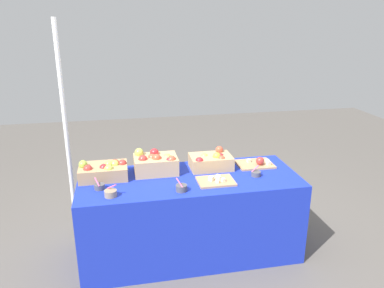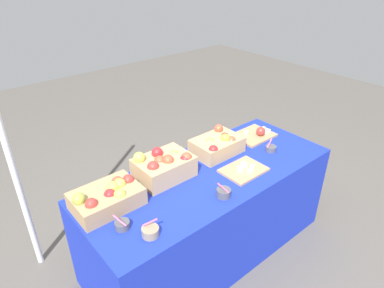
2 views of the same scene
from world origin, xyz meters
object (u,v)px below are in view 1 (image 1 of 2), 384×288
(apple_crate_middle, at_px, (156,163))
(cutting_board_front, at_px, (216,181))
(tent_pole, at_px, (66,129))
(sample_bowl_near, at_px, (256,174))
(apple_crate_right, at_px, (211,161))
(sample_bowl_far, at_px, (111,193))
(apple_crate_left, at_px, (104,171))
(cutting_board_back, at_px, (256,163))
(sample_bowl_mid, at_px, (181,188))
(sample_bowl_extra, at_px, (99,187))

(apple_crate_middle, relative_size, cutting_board_front, 1.23)
(cutting_board_front, distance_m, tent_pole, 1.58)
(sample_bowl_near, distance_m, tent_pole, 1.87)
(apple_crate_middle, bearing_deg, sample_bowl_near, -16.55)
(cutting_board_front, relative_size, sample_bowl_near, 3.31)
(apple_crate_right, xyz_separation_m, sample_bowl_far, (-0.90, -0.41, -0.04))
(apple_crate_left, xyz_separation_m, cutting_board_front, (0.92, -0.28, -0.06))
(apple_crate_right, bearing_deg, cutting_board_back, -1.90)
(cutting_board_back, relative_size, sample_bowl_near, 3.58)
(apple_crate_right, distance_m, sample_bowl_far, 0.99)
(apple_crate_right, relative_size, sample_bowl_far, 3.68)
(cutting_board_front, relative_size, cutting_board_back, 0.93)
(apple_crate_right, distance_m, sample_bowl_mid, 0.55)
(cutting_board_back, bearing_deg, sample_bowl_near, -110.94)
(apple_crate_right, relative_size, tent_pole, 0.18)
(sample_bowl_near, bearing_deg, sample_bowl_extra, -179.63)
(cutting_board_front, distance_m, sample_bowl_near, 0.38)
(sample_bowl_near, height_order, sample_bowl_mid, sample_bowl_mid)
(tent_pole, bearing_deg, cutting_board_front, -34.60)
(apple_crate_right, relative_size, cutting_board_front, 1.22)
(apple_crate_middle, distance_m, sample_bowl_near, 0.88)
(apple_crate_middle, relative_size, sample_bowl_near, 4.09)
(sample_bowl_far, bearing_deg, apple_crate_right, 24.46)
(apple_crate_right, bearing_deg, sample_bowl_mid, -129.58)
(apple_crate_right, xyz_separation_m, cutting_board_back, (0.43, -0.01, -0.05))
(sample_bowl_extra, bearing_deg, cutting_board_back, 9.84)
(cutting_board_front, distance_m, sample_bowl_mid, 0.33)
(cutting_board_back, relative_size, sample_bowl_mid, 3.01)
(cutting_board_front, relative_size, sample_bowl_mid, 2.79)
(cutting_board_back, bearing_deg, sample_bowl_extra, -170.16)
(cutting_board_back, height_order, sample_bowl_near, same)
(sample_bowl_mid, distance_m, sample_bowl_far, 0.55)
(apple_crate_right, bearing_deg, apple_crate_middle, -179.88)
(apple_crate_middle, xyz_separation_m, cutting_board_front, (0.47, -0.31, -0.08))
(sample_bowl_near, bearing_deg, cutting_board_back, 69.06)
(apple_crate_middle, height_order, sample_bowl_near, apple_crate_middle)
(sample_bowl_extra, relative_size, tent_pole, 0.05)
(tent_pole, bearing_deg, apple_crate_right, -23.49)
(apple_crate_right, height_order, cutting_board_front, apple_crate_right)
(apple_crate_right, bearing_deg, cutting_board_front, -96.69)
(apple_crate_left, height_order, sample_bowl_far, apple_crate_left)
(apple_crate_right, relative_size, sample_bowl_mid, 3.42)
(cutting_board_front, xyz_separation_m, cutting_board_back, (0.47, 0.30, 0.01))
(sample_bowl_mid, distance_m, tent_pole, 1.41)
(apple_crate_left, height_order, cutting_board_front, apple_crate_left)
(apple_crate_left, height_order, sample_bowl_extra, apple_crate_left)
(sample_bowl_far, bearing_deg, sample_bowl_near, 7.24)
(apple_crate_middle, relative_size, apple_crate_right, 1.01)
(cutting_board_back, relative_size, tent_pole, 0.16)
(sample_bowl_mid, bearing_deg, sample_bowl_near, 13.87)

